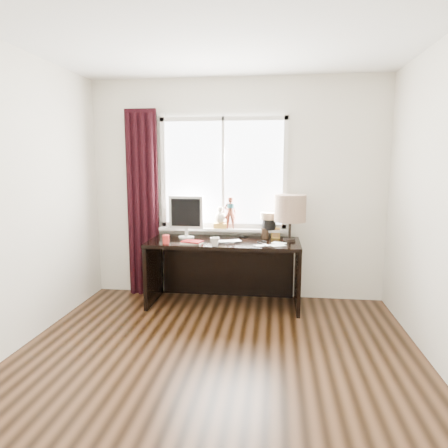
# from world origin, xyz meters

# --- Properties ---
(floor) EXTENTS (3.50, 4.00, 0.00)m
(floor) POSITION_xyz_m (0.00, 0.00, 0.00)
(floor) COLOR #4A2D1A
(floor) RESTS_ON ground
(ceiling) EXTENTS (3.50, 4.00, 0.00)m
(ceiling) POSITION_xyz_m (0.00, 0.00, 2.60)
(ceiling) COLOR white
(ceiling) RESTS_ON wall_back
(wall_back) EXTENTS (3.50, 0.00, 2.60)m
(wall_back) POSITION_xyz_m (0.00, 2.00, 1.30)
(wall_back) COLOR beige
(wall_back) RESTS_ON ground
(wall_front) EXTENTS (3.50, 0.00, 2.60)m
(wall_front) POSITION_xyz_m (0.00, -2.00, 1.30)
(wall_front) COLOR beige
(wall_front) RESTS_ON ground
(laptop) EXTENTS (0.35, 0.29, 0.02)m
(laptop) POSITION_xyz_m (-0.05, 1.53, 0.76)
(laptop) COLOR silver
(laptop) RESTS_ON desk
(mug) EXTENTS (0.13, 0.13, 0.10)m
(mug) POSITION_xyz_m (-0.16, 1.34, 0.80)
(mug) COLOR white
(mug) RESTS_ON desk
(red_cup) EXTENTS (0.07, 0.07, 0.10)m
(red_cup) POSITION_xyz_m (-0.70, 1.38, 0.80)
(red_cup) COLOR #A82520
(red_cup) RESTS_ON desk
(window) EXTENTS (1.52, 0.23, 1.40)m
(window) POSITION_xyz_m (-0.13, 1.95, 1.31)
(window) COLOR white
(window) RESTS_ON ground
(curtain) EXTENTS (0.38, 0.09, 2.25)m
(curtain) POSITION_xyz_m (-1.13, 1.91, 1.12)
(curtain) COLOR black
(curtain) RESTS_ON floor
(desk) EXTENTS (1.70, 0.70, 0.75)m
(desk) POSITION_xyz_m (-0.10, 1.73, 0.51)
(desk) COLOR black
(desk) RESTS_ON floor
(monitor) EXTENTS (0.40, 0.18, 0.49)m
(monitor) POSITION_xyz_m (-0.56, 1.76, 1.03)
(monitor) COLOR beige
(monitor) RESTS_ON desk
(notebook_stack) EXTENTS (0.25, 0.20, 0.03)m
(notebook_stack) POSITION_xyz_m (-0.42, 1.43, 0.77)
(notebook_stack) COLOR beige
(notebook_stack) RESTS_ON desk
(brush_holder) EXTENTS (0.09, 0.09, 0.25)m
(brush_holder) POSITION_xyz_m (0.36, 1.84, 0.81)
(brush_holder) COLOR black
(brush_holder) RESTS_ON desk
(icon_frame) EXTENTS (0.10, 0.04, 0.13)m
(icon_frame) POSITION_xyz_m (0.48, 1.85, 0.81)
(icon_frame) COLOR gold
(icon_frame) RESTS_ON desk
(table_lamp) EXTENTS (0.35, 0.35, 0.52)m
(table_lamp) POSITION_xyz_m (0.63, 1.72, 1.11)
(table_lamp) COLOR black
(table_lamp) RESTS_ON desk
(loose_papers) EXTENTS (0.37, 0.31, 0.00)m
(loose_papers) POSITION_xyz_m (0.45, 1.48, 0.75)
(loose_papers) COLOR white
(loose_papers) RESTS_ON desk
(desk_cables) EXTENTS (0.37, 0.61, 0.01)m
(desk_cables) POSITION_xyz_m (0.26, 1.57, 0.75)
(desk_cables) COLOR black
(desk_cables) RESTS_ON desk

